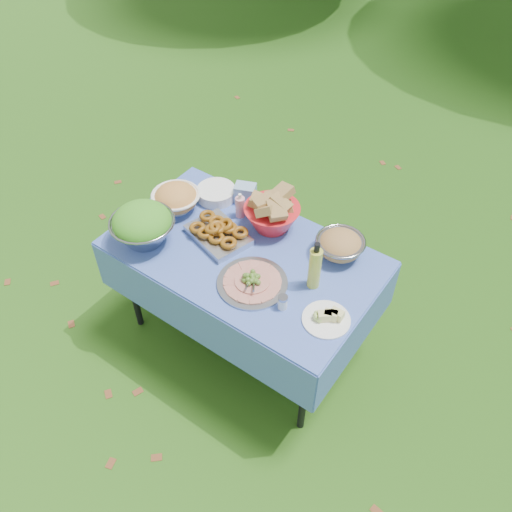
{
  "coord_description": "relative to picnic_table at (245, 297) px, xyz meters",
  "views": [
    {
      "loc": [
        1.26,
        -1.65,
        2.85
      ],
      "look_at": [
        0.08,
        0.0,
        0.78
      ],
      "focal_mm": 38.0,
      "sensor_mm": 36.0,
      "label": 1
    }
  ],
  "objects": [
    {
      "name": "wipes_box",
      "position": [
        -0.25,
        0.36,
        0.44
      ],
      "size": [
        0.15,
        0.13,
        0.11
      ],
      "primitive_type": "cube",
      "rotation": [
        0.0,
        0.0,
        0.39
      ],
      "color": "#8EB5DF",
      "rests_on": "picnic_table"
    },
    {
      "name": "bread_bowl",
      "position": [
        0.01,
        0.26,
        0.49
      ],
      "size": [
        0.36,
        0.36,
        0.21
      ],
      "primitive_type": null,
      "rotation": [
        0.0,
        0.0,
        0.14
      ],
      "color": "red",
      "rests_on": "picnic_table"
    },
    {
      "name": "fried_tray",
      "position": [
        -0.18,
        0.01,
        0.42
      ],
      "size": [
        0.4,
        0.33,
        0.08
      ],
      "primitive_type": "cube",
      "rotation": [
        0.0,
        0.0,
        -0.28
      ],
      "color": "#B3B4B8",
      "rests_on": "picnic_table"
    },
    {
      "name": "picnic_table",
      "position": [
        0.0,
        0.0,
        0.0
      ],
      "size": [
        1.46,
        0.86,
        0.76
      ],
      "primitive_type": "cube",
      "color": "#84AEFF",
      "rests_on": "ground"
    },
    {
      "name": "pasta_bowl_white",
      "position": [
        -0.54,
        0.07,
        0.46
      ],
      "size": [
        0.3,
        0.3,
        0.16
      ],
      "primitive_type": null,
      "rotation": [
        0.0,
        0.0,
        -0.07
      ],
      "color": "white",
      "rests_on": "picnic_table"
    },
    {
      "name": "shaker",
      "position": [
        0.39,
        -0.2,
        0.42
      ],
      "size": [
        0.05,
        0.05,
        0.08
      ],
      "primitive_type": "cylinder",
      "rotation": [
        0.0,
        0.0,
        -0.01
      ],
      "color": "white",
      "rests_on": "picnic_table"
    },
    {
      "name": "charcuterie_platter",
      "position": [
        0.17,
        -0.16,
        0.42
      ],
      "size": [
        0.42,
        0.42,
        0.08
      ],
      "primitive_type": "cylinder",
      "rotation": [
        0.0,
        0.0,
        -0.15
      ],
      "color": "#A1A4A9",
      "rests_on": "picnic_table"
    },
    {
      "name": "pasta_bowl_steel",
      "position": [
        0.43,
        0.29,
        0.45
      ],
      "size": [
        0.29,
        0.29,
        0.14
      ],
      "primitive_type": null,
      "rotation": [
        0.0,
        0.0,
        0.13
      ],
      "color": "#96979E",
      "rests_on": "picnic_table"
    },
    {
      "name": "sanitizer_bottle",
      "position": [
        -0.19,
        0.23,
        0.46
      ],
      "size": [
        0.07,
        0.07,
        0.16
      ],
      "primitive_type": "cylinder",
      "rotation": [
        0.0,
        0.0,
        0.23
      ],
      "color": "pink",
      "rests_on": "picnic_table"
    },
    {
      "name": "ground",
      "position": [
        0.0,
        0.0,
        -0.38
      ],
      "size": [
        80.0,
        80.0,
        0.0
      ],
      "primitive_type": "plane",
      "color": "#123509",
      "rests_on": "ground"
    },
    {
      "name": "salad_bowl",
      "position": [
        -0.5,
        -0.24,
        0.5
      ],
      "size": [
        0.42,
        0.42,
        0.23
      ],
      "primitive_type": null,
      "rotation": [
        0.0,
        0.0,
        0.2
      ],
      "color": "#96979E",
      "rests_on": "picnic_table"
    },
    {
      "name": "oil_bottle",
      "position": [
        0.43,
        0.02,
        0.53
      ],
      "size": [
        0.08,
        0.08,
        0.29
      ],
      "primitive_type": "cylinder",
      "rotation": [
        0.0,
        0.0,
        -0.22
      ],
      "color": "gold",
      "rests_on": "picnic_table"
    },
    {
      "name": "plate_stack",
      "position": [
        -0.41,
        0.28,
        0.41
      ],
      "size": [
        0.28,
        0.28,
        0.07
      ],
      "primitive_type": "cylinder",
      "rotation": [
        0.0,
        0.0,
        0.23
      ],
      "color": "white",
      "rests_on": "picnic_table"
    },
    {
      "name": "cheese_plate",
      "position": [
        0.6,
        -0.14,
        0.41
      ],
      "size": [
        0.26,
        0.26,
        0.06
      ],
      "primitive_type": "cylinder",
      "rotation": [
        0.0,
        0.0,
        0.08
      ],
      "color": "white",
      "rests_on": "picnic_table"
    }
  ]
}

